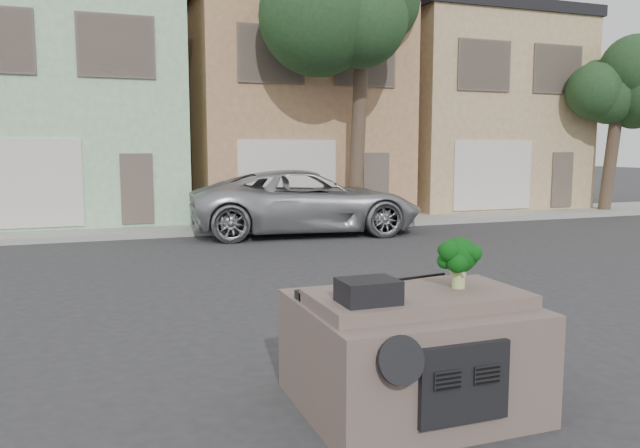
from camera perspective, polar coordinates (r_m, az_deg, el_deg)
ground_plane at (r=8.77m, az=-1.30°, el=-8.95°), size 120.00×120.00×0.00m
sidewalk at (r=18.83m, az=-11.59°, el=-0.27°), size 40.00×3.00×0.15m
townhouse_mint at (r=22.55m, az=-22.33°, el=9.95°), size 7.20×8.20×7.55m
townhouse_tan at (r=23.51m, az=-3.44°, el=10.31°), size 7.20×8.20×7.55m
townhouse_beige at (r=26.63m, az=12.45°, el=9.77°), size 7.20×8.20×7.55m
silver_pickup at (r=17.62m, az=-1.26°, el=-0.87°), size 6.73×3.66×1.79m
tree_near at (r=19.47m, az=3.48°, el=12.40°), size 4.40×4.00×8.50m
tree_far at (r=25.10m, az=25.11°, el=7.69°), size 3.20×3.00×6.00m
car_dashboard at (r=5.97m, az=8.13°, el=-11.12°), size 2.00×1.80×1.12m
instrument_hump at (r=5.24m, az=4.43°, el=-6.14°), size 0.48×0.38×0.20m
wiper_arm at (r=6.27m, az=8.85°, el=-4.84°), size 0.69×0.15×0.02m
broccoli at (r=5.88m, az=12.59°, el=-3.41°), size 0.54×0.54×0.49m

